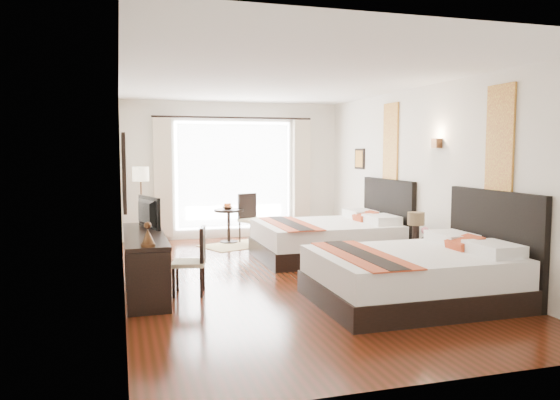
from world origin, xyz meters
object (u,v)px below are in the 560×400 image
object	(u,v)px
console_desk	(145,262)
floor_lamp	(141,180)
bed_near	(418,274)
television	(144,213)
table_lamp	(416,221)
nightstand	(421,258)
desk_chair	(190,274)
side_table	(229,226)
bed_far	(331,238)
fruit_bowl	(228,208)
vase	(425,237)
window_chair	(253,228)

from	to	relation	value
console_desk	floor_lamp	world-z (taller)	floor_lamp
bed_near	television	distance (m)	3.70
table_lamp	television	distance (m)	3.95
bed_near	nightstand	size ratio (longest dim) A/B	4.83
console_desk	desk_chair	xyz separation A→B (m)	(0.55, -0.32, -0.12)
desk_chair	side_table	bearing A→B (deg)	-94.71
nightstand	side_table	size ratio (longest dim) A/B	0.73
bed_far	table_lamp	world-z (taller)	bed_far
console_desk	television	bearing A→B (deg)	87.52
floor_lamp	bed_near	bearing A→B (deg)	-57.82
bed_far	television	world-z (taller)	bed_far
fruit_bowl	vase	bearing A→B (deg)	-57.96
bed_near	desk_chair	distance (m)	2.82
desk_chair	window_chair	size ratio (longest dim) A/B	0.89
nightstand	television	xyz separation A→B (m)	(-3.95, 0.57, 0.74)
bed_far	console_desk	world-z (taller)	bed_far
vase	floor_lamp	xyz separation A→B (m)	(-3.85, 3.60, 0.70)
floor_lamp	television	bearing A→B (deg)	-91.57
television	fruit_bowl	bearing A→B (deg)	-47.74
console_desk	television	xyz separation A→B (m)	(0.02, 0.46, 0.60)
table_lamp	fruit_bowl	distance (m)	3.99
desk_chair	bed_far	bearing A→B (deg)	-133.06
bed_far	television	size ratio (longest dim) A/B	3.08
console_desk	bed_near	bearing A→B (deg)	-24.70
bed_near	nightstand	distance (m)	1.58
desk_chair	side_table	distance (m)	3.85
television	bed_far	bearing A→B (deg)	-90.40
table_lamp	console_desk	world-z (taller)	table_lamp
bed_far	console_desk	bearing A→B (deg)	-156.24
bed_near	bed_far	distance (m)	2.82
television	window_chair	world-z (taller)	television
bed_near	fruit_bowl	xyz separation A→B (m)	(-1.39, 4.76, 0.35)
vase	television	size ratio (longest dim) A/B	0.18
nightstand	console_desk	xyz separation A→B (m)	(-3.97, 0.11, 0.15)
floor_lamp	side_table	distance (m)	1.90
bed_far	nightstand	world-z (taller)	bed_far
vase	fruit_bowl	size ratio (longest dim) A/B	0.65
console_desk	television	world-z (taller)	television
bed_near	floor_lamp	distance (m)	5.76
console_desk	floor_lamp	distance (m)	3.49
television	window_chair	size ratio (longest dim) A/B	0.78
desk_chair	window_chair	xyz separation A→B (m)	(1.66, 3.51, 0.03)
desk_chair	fruit_bowl	world-z (taller)	desk_chair
window_chair	floor_lamp	bearing A→B (deg)	-117.16
fruit_bowl	window_chair	distance (m)	0.63
console_desk	floor_lamp	xyz separation A→B (m)	(0.10, 3.38, 0.89)
bed_far	console_desk	distance (m)	3.42
nightstand	floor_lamp	size ratio (longest dim) A/B	0.32
bed_near	television	bearing A→B (deg)	148.55
table_lamp	desk_chair	distance (m)	3.44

